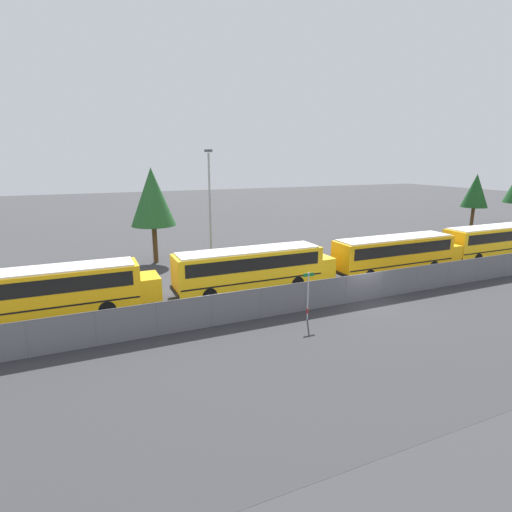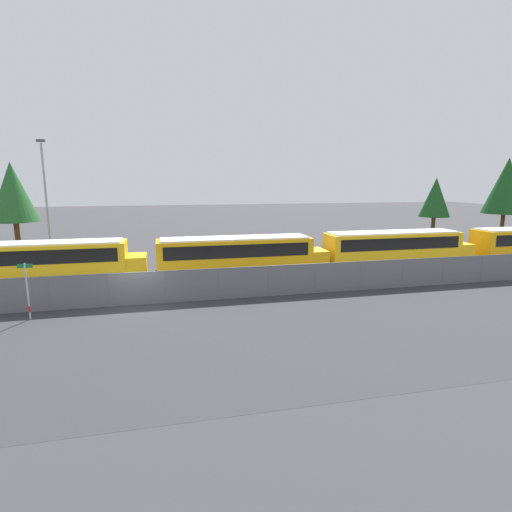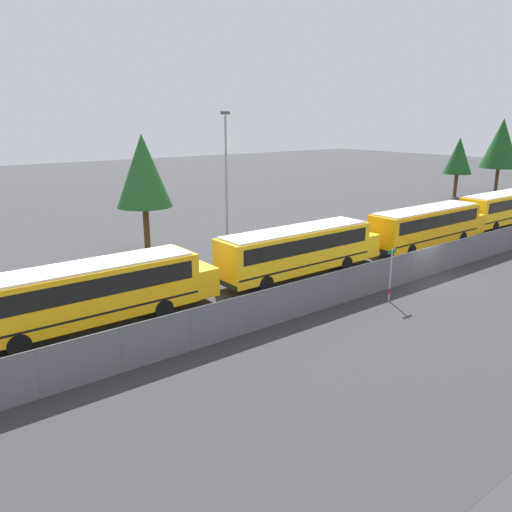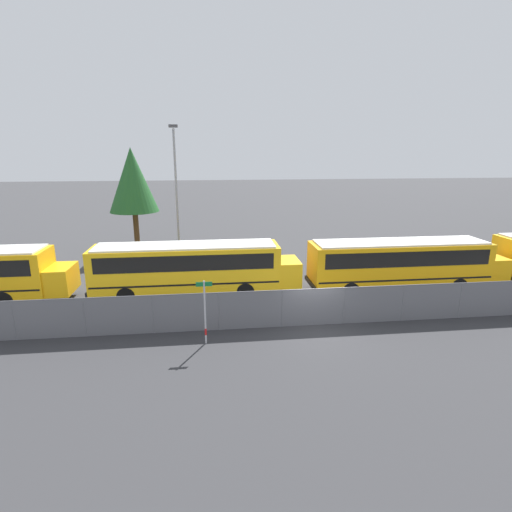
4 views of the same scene
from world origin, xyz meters
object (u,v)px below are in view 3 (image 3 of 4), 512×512
(school_bus_2, at_px, (299,248))
(school_bus_4, at_px, (504,206))
(tree_0, at_px, (501,143))
(tree_1, at_px, (459,156))
(light_pole, at_px, (226,182))
(tree_2, at_px, (143,171))
(school_bus_3, at_px, (428,224))
(street_sign, at_px, (390,274))
(school_bus_1, at_px, (92,290))

(school_bus_2, distance_m, school_bus_4, 25.12)
(tree_0, distance_m, tree_1, 9.00)
(light_pole, bearing_deg, tree_1, 8.94)
(school_bus_4, distance_m, tree_1, 18.12)
(tree_1, distance_m, tree_2, 42.79)
(school_bus_3, distance_m, tree_0, 36.48)
(school_bus_2, height_order, tree_0, tree_0)
(light_pole, bearing_deg, school_bus_3, -26.35)
(school_bus_2, height_order, school_bus_4, same)
(school_bus_2, relative_size, street_sign, 4.15)
(school_bus_2, height_order, light_pole, light_pole)
(school_bus_4, height_order, street_sign, school_bus_4)
(school_bus_1, height_order, school_bus_3, same)
(school_bus_1, xyz_separation_m, tree_0, (59.67, 11.63, 4.54))
(school_bus_1, distance_m, school_bus_2, 12.99)
(tree_2, bearing_deg, school_bus_3, -33.41)
(school_bus_1, bearing_deg, tree_1, 13.60)
(tree_1, bearing_deg, school_bus_4, -135.40)
(school_bus_3, relative_size, tree_1, 1.65)
(school_bus_4, relative_size, light_pole, 1.21)
(school_bus_4, bearing_deg, tree_1, 44.60)
(light_pole, height_order, tree_1, light_pole)
(school_bus_3, height_order, tree_1, tree_1)
(school_bus_1, relative_size, tree_1, 1.65)
(tree_1, bearing_deg, tree_0, -4.30)
(school_bus_2, relative_size, school_bus_3, 1.00)
(light_pole, height_order, tree_2, light_pole)
(street_sign, bearing_deg, light_pole, 98.91)
(school_bus_2, relative_size, tree_2, 1.41)
(school_bus_3, bearing_deg, tree_2, 146.59)
(school_bus_1, xyz_separation_m, light_pole, (11.86, 6.17, 3.55))
(school_bus_3, height_order, tree_0, tree_0)
(school_bus_2, height_order, street_sign, school_bus_2)
(school_bus_1, relative_size, school_bus_3, 1.00)
(school_bus_4, xyz_separation_m, tree_1, (12.69, 12.52, 3.25))
(school_bus_3, distance_m, tree_2, 21.46)
(street_sign, bearing_deg, school_bus_2, 97.56)
(school_bus_1, bearing_deg, tree_0, 11.02)
(school_bus_3, xyz_separation_m, school_bus_4, (12.49, 0.42, 0.00))
(school_bus_1, relative_size, tree_0, 1.26)
(school_bus_4, relative_size, tree_0, 1.26)
(school_bus_3, relative_size, tree_0, 1.26)
(school_bus_4, xyz_separation_m, street_sign, (-24.29, -6.10, -0.29))
(school_bus_4, bearing_deg, school_bus_2, 179.63)
(school_bus_2, bearing_deg, school_bus_4, -0.37)
(light_pole, bearing_deg, tree_2, 128.63)
(tree_0, bearing_deg, school_bus_4, -151.22)
(school_bus_1, height_order, tree_1, tree_1)
(school_bus_1, distance_m, tree_1, 52.36)
(street_sign, height_order, tree_2, tree_2)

